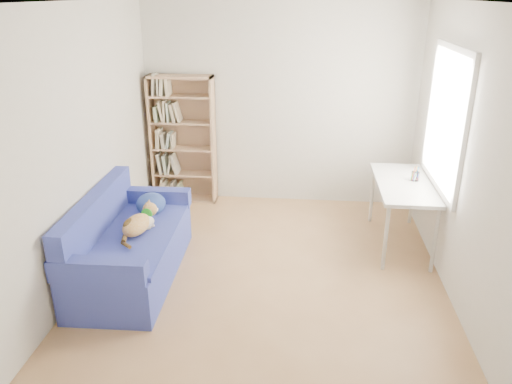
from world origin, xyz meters
TOP-DOWN VIEW (x-y plane):
  - ground at (0.00, 0.00)m, footprint 4.00×4.00m
  - room_shell at (0.10, 0.03)m, footprint 3.54×4.04m
  - sofa at (-1.36, -0.15)m, footprint 0.88×1.76m
  - bookshelf at (-1.25, 1.85)m, footprint 0.85×0.26m
  - desk at (1.44, 0.79)m, footprint 0.58×1.28m
  - pen_cup at (1.56, 0.86)m, footprint 0.09×0.09m

SIDE VIEW (x-z plane):
  - ground at x=0.00m, z-range 0.00..0.00m
  - sofa at x=-1.36m, z-range -0.11..0.76m
  - desk at x=1.44m, z-range 0.31..1.06m
  - bookshelf at x=-1.25m, z-range -0.06..1.63m
  - pen_cup at x=1.56m, z-range 0.73..0.89m
  - room_shell at x=0.10m, z-range 0.33..2.95m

